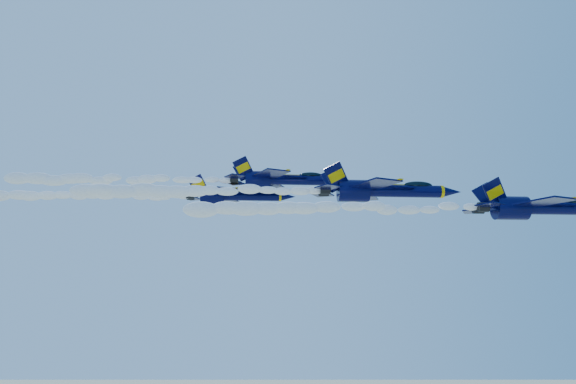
{
  "coord_description": "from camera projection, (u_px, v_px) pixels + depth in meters",
  "views": [
    {
      "loc": [
        -10.79,
        -72.09,
        138.62
      ],
      "look_at": [
        -5.09,
        1.29,
        152.9
      ],
      "focal_mm": 35.0,
      "sensor_mm": 36.0,
      "label": 1
    }
  ],
  "objects": [
    {
      "name": "jet_lead",
      "position": [
        540.0,
        207.0,
        61.54
      ],
      "size": [
        16.85,
        13.83,
        6.26
      ],
      "color": "black"
    },
    {
      "name": "jet_second",
      "position": [
        382.0,
        190.0,
        73.42
      ],
      "size": [
        18.91,
        15.51,
        7.03
      ],
      "color": "black"
    },
    {
      "name": "smoke_trail_jet_lead",
      "position": [
        335.0,
        208.0,
        59.75
      ],
      "size": [
        31.0,
        1.74,
        1.57
      ],
      "primitive_type": "ellipsoid",
      "color": "white"
    },
    {
      "name": "smoke_trail_jet_second",
      "position": [
        200.0,
        191.0,
        71.55
      ],
      "size": [
        31.0,
        1.96,
        1.76
      ],
      "primitive_type": "ellipsoid",
      "color": "white"
    },
    {
      "name": "jet_third",
      "position": [
        281.0,
        179.0,
        81.11
      ],
      "size": [
        16.84,
        13.82,
        6.26
      ],
      "color": "black"
    },
    {
      "name": "smoke_trail_jet_third",
      "position": [
        121.0,
        179.0,
        79.32
      ],
      "size": [
        31.0,
        1.74,
        1.57
      ],
      "primitive_type": "ellipsoid",
      "color": "white"
    },
    {
      "name": "jet_fourth",
      "position": [
        234.0,
        196.0,
        86.22
      ],
      "size": [
        16.73,
        13.72,
        6.22
      ],
      "color": "black"
    },
    {
      "name": "smoke_trail_jet_fourth",
      "position": [
        83.0,
        196.0,
        84.43
      ],
      "size": [
        31.0,
        1.73,
        1.56
      ],
      "primitive_type": "ellipsoid",
      "color": "white"
    }
  ]
}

